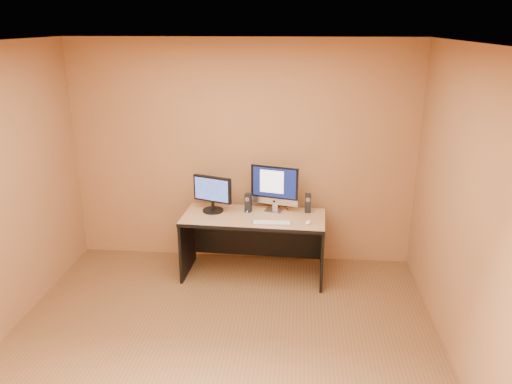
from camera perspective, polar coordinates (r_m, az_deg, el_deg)
floor at (r=4.55m, az=-4.47°, el=-18.34°), size 4.00×4.00×0.00m
walls at (r=3.91m, az=-4.95°, el=-2.97°), size 4.00×4.00×2.60m
ceiling at (r=3.63m, az=-5.54°, el=16.43°), size 4.00×4.00×0.00m
desk at (r=5.64m, az=-0.27°, el=-6.19°), size 1.59×0.75×0.72m
imac at (r=5.56m, az=2.08°, el=0.43°), size 0.59×0.34×0.54m
second_monitor at (r=5.59m, az=-4.99°, el=-0.24°), size 0.52×0.38×0.41m
speaker_left at (r=5.58m, az=-0.89°, el=-1.25°), size 0.08×0.08×0.21m
speaker_right at (r=5.60m, az=5.95°, el=-1.29°), size 0.07×0.07×0.21m
keyboard at (r=5.30m, az=1.79°, el=-3.53°), size 0.42×0.12×0.02m
mouse at (r=5.31m, az=5.97°, el=-3.46°), size 0.08×0.11×0.04m
cable_a at (r=5.76m, az=3.38°, el=-1.74°), size 0.08×0.20×0.01m
cable_b at (r=5.73m, az=2.42°, el=-1.83°), size 0.08×0.16×0.01m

